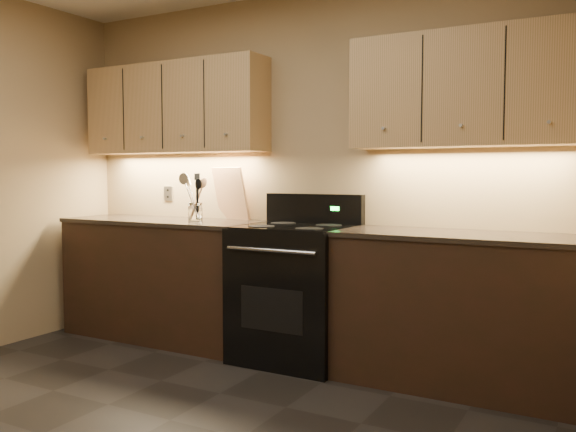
% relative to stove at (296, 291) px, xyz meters
% --- Properties ---
extents(wall_back, '(4.00, 0.04, 2.60)m').
position_rel_stove_xyz_m(wall_back, '(-0.08, 0.32, 0.82)').
color(wall_back, tan).
rests_on(wall_back, ground).
extents(counter_left, '(1.62, 0.62, 0.93)m').
position_rel_stove_xyz_m(counter_left, '(-1.18, 0.02, -0.01)').
color(counter_left, black).
rests_on(counter_left, ground).
extents(counter_right, '(1.46, 0.62, 0.93)m').
position_rel_stove_xyz_m(counter_right, '(1.10, 0.02, -0.01)').
color(counter_right, black).
rests_on(counter_right, ground).
extents(stove, '(0.76, 0.68, 1.14)m').
position_rel_stove_xyz_m(stove, '(0.00, 0.00, 0.00)').
color(stove, black).
rests_on(stove, ground).
extents(upper_cab_left, '(1.60, 0.30, 0.70)m').
position_rel_stove_xyz_m(upper_cab_left, '(-1.18, 0.17, 1.32)').
color(upper_cab_left, tan).
rests_on(upper_cab_left, wall_back).
extents(upper_cab_right, '(1.44, 0.30, 0.70)m').
position_rel_stove_xyz_m(upper_cab_right, '(1.10, 0.17, 1.32)').
color(upper_cab_right, tan).
rests_on(upper_cab_right, wall_back).
extents(outlet_plate, '(0.08, 0.01, 0.12)m').
position_rel_stove_xyz_m(outlet_plate, '(-1.38, 0.31, 0.64)').
color(outlet_plate, '#B2B5BA').
rests_on(outlet_plate, wall_back).
extents(utensil_crock, '(0.14, 0.14, 0.13)m').
position_rel_stove_xyz_m(utensil_crock, '(-0.90, 0.05, 0.51)').
color(utensil_crock, white).
rests_on(utensil_crock, counter_left).
extents(cutting_board, '(0.34, 0.19, 0.41)m').
position_rel_stove_xyz_m(cutting_board, '(-0.72, 0.26, 0.65)').
color(cutting_board, tan).
rests_on(cutting_board, counter_left).
extents(wooden_spoon, '(0.16, 0.12, 0.32)m').
position_rel_stove_xyz_m(wooden_spoon, '(-0.92, 0.03, 0.63)').
color(wooden_spoon, tan).
rests_on(wooden_spoon, utensil_crock).
extents(black_spoon, '(0.11, 0.10, 0.31)m').
position_rel_stove_xyz_m(black_spoon, '(-0.89, 0.06, 0.62)').
color(black_spoon, black).
rests_on(black_spoon, utensil_crock).
extents(black_turner, '(0.14, 0.16, 0.37)m').
position_rel_stove_xyz_m(black_turner, '(-0.88, 0.04, 0.65)').
color(black_turner, black).
rests_on(black_turner, utensil_crock).
extents(steel_spatula, '(0.22, 0.12, 0.35)m').
position_rel_stove_xyz_m(steel_spatula, '(-0.86, 0.05, 0.63)').
color(steel_spatula, silver).
rests_on(steel_spatula, utensil_crock).
extents(steel_skimmer, '(0.23, 0.10, 0.36)m').
position_rel_stove_xyz_m(steel_skimmer, '(-0.86, 0.04, 0.64)').
color(steel_skimmer, silver).
rests_on(steel_skimmer, utensil_crock).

